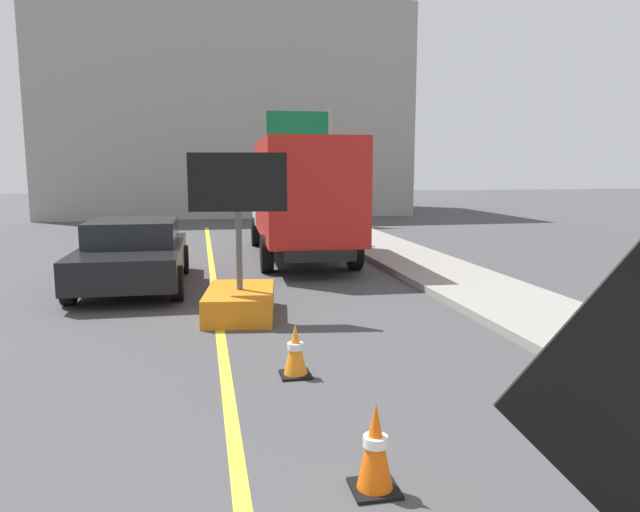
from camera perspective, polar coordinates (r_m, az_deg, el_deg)
name	(u,v)px	position (r m, az deg, el deg)	size (l,w,h in m)	color
sidewalk_curb	(616,348)	(8.86, 26.84, -8.00)	(2.16, 48.00, 0.14)	gray
lane_center_stripe	(226,381)	(7.06, -9.08, -11.89)	(0.14, 36.00, 0.01)	yellow
arrow_board_trailer	(240,288)	(9.87, -7.80, -3.07)	(1.60, 1.94, 2.70)	orange
box_truck	(300,195)	(15.98, -1.95, 5.98)	(2.65, 7.66, 3.15)	black
pickup_car	(133,254)	(12.75, -17.72, 0.23)	(2.18, 4.45, 1.38)	black
highway_guide_sign	(312,145)	(25.31, -0.80, 10.77)	(2.79, 0.18, 5.00)	gray
far_building_block	(227,116)	(33.63, -9.05, 13.28)	(18.32, 9.73, 10.54)	gray
traffic_cone_near_sign	(375,448)	(4.71, 5.39, -18.07)	(0.36, 0.36, 0.71)	black
traffic_cone_mid_lane	(295,350)	(7.05, -2.41, -9.14)	(0.36, 0.36, 0.64)	black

